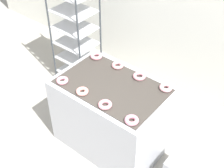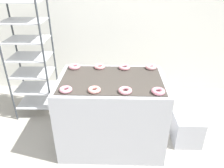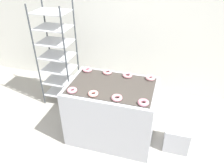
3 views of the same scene
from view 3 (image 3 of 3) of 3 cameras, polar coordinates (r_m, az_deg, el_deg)
name	(u,v)px [view 3 (image 3 of 3)]	position (r m, az deg, el deg)	size (l,w,h in m)	color
ground_plane	(98,168)	(3.11, -3.56, -21.08)	(14.00, 14.00, 0.00)	#9E998E
wall_back	(135,19)	(4.07, 5.93, 16.47)	(8.00, 0.05, 2.80)	silver
fryer_machine	(112,111)	(3.22, 0.00, -7.15)	(1.22, 0.81, 0.90)	#A8AAB2
baking_rack_cart	(57,56)	(3.88, -14.10, 7.16)	(0.57, 0.45, 1.80)	#33383D
glaze_bin	(177,137)	(3.35, 16.53, -13.06)	(0.34, 0.33, 0.37)	#A8AAB2
donut_near_left	(72,90)	(2.86, -10.38, -1.62)	(0.13, 0.13, 0.04)	pink
donut_near_midleft	(93,94)	(2.76, -4.93, -2.51)	(0.13, 0.13, 0.04)	#E6948B
donut_near_midright	(117,98)	(2.68, 1.28, -3.62)	(0.14, 0.14, 0.04)	pink
donut_near_right	(143,103)	(2.62, 8.18, -4.81)	(0.14, 0.14, 0.04)	#D07D8F
donut_far_left	(87,70)	(3.31, -6.48, 3.77)	(0.14, 0.14, 0.04)	pink
donut_far_midleft	(107,72)	(3.23, -1.25, 3.14)	(0.14, 0.14, 0.04)	pink
donut_far_midright	(127,75)	(3.15, 4.05, 2.30)	(0.14, 0.14, 0.04)	#CF838E
donut_far_right	(150,78)	(3.12, 9.98, 1.61)	(0.14, 0.14, 0.04)	pink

